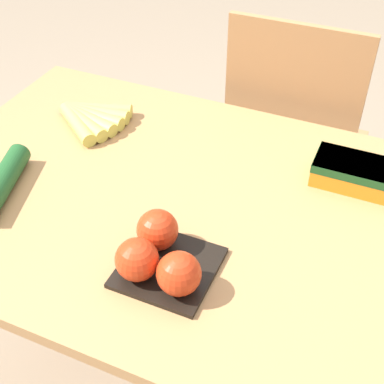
# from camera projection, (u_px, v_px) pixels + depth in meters

# --- Properties ---
(ground_plane) EXTENTS (12.00, 12.00, 0.00)m
(ground_plane) POSITION_uv_depth(u_px,v_px,m) (192.00, 381.00, 1.64)
(ground_plane) COLOR gray
(dining_table) EXTENTS (1.28, 0.83, 0.73)m
(dining_table) POSITION_uv_depth(u_px,v_px,m) (192.00, 236.00, 1.23)
(dining_table) COLOR #B27F4C
(dining_table) RESTS_ON ground_plane
(chair) EXTENTS (0.42, 0.40, 0.96)m
(chair) POSITION_uv_depth(u_px,v_px,m) (292.00, 149.00, 1.73)
(chair) COLOR #A87547
(chair) RESTS_ON ground_plane
(banana_bunch) EXTENTS (0.20, 0.19, 0.04)m
(banana_bunch) POSITION_uv_depth(u_px,v_px,m) (89.00, 117.00, 1.39)
(banana_bunch) COLOR brown
(banana_bunch) RESTS_ON dining_table
(tomato_pack) EXTENTS (0.18, 0.18, 0.09)m
(tomato_pack) POSITION_uv_depth(u_px,v_px,m) (159.00, 256.00, 0.99)
(tomato_pack) COLOR black
(tomato_pack) RESTS_ON dining_table
(carrot_bag) EXTENTS (0.20, 0.10, 0.06)m
(carrot_bag) POSITION_uv_depth(u_px,v_px,m) (358.00, 172.00, 1.19)
(carrot_bag) COLOR orange
(carrot_bag) RESTS_ON dining_table
(cucumber_near) EXTENTS (0.12, 0.23, 0.05)m
(cucumber_near) POSITION_uv_depth(u_px,v_px,m) (2.00, 183.00, 1.18)
(cucumber_near) COLOR #1E5123
(cucumber_near) RESTS_ON dining_table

